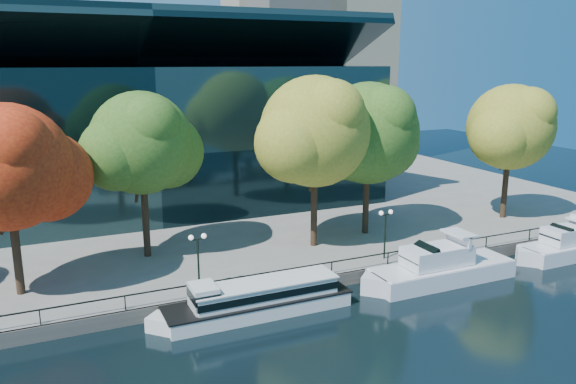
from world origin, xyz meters
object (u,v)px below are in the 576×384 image
cruiser_far (567,245)px  tree_2 (144,145)px  cruiser_near (437,268)px  tree_1 (10,170)px  tree_3 (317,134)px  tree_4 (370,135)px  lamp_1 (198,249)px  lamp_2 (386,223)px  tree_5 (512,129)px  tour_boat (254,298)px

cruiser_far → tree_2: (-33.13, 12.36, 9.01)m
tree_2 → cruiser_near: bearing=-32.5°
tree_1 → tree_3: 23.02m
tree_3 → tree_4: size_ratio=1.05×
cruiser_far → lamp_1: size_ratio=2.64×
tree_2 → lamp_1: bearing=-78.1°
lamp_2 → lamp_1: bearing=180.0°
tree_5 → lamp_1: tree_5 is taller
tree_2 → tree_3: tree_3 is taller
cruiser_far → tree_2: size_ratio=0.80×
tour_boat → tree_3: tree_3 is taller
tour_boat → tree_1: 18.03m
lamp_1 → cruiser_far: bearing=-7.1°
tree_1 → tree_5: bearing=1.3°
cruiser_far → tree_5: (2.09, 9.23, 8.90)m
cruiser_far → lamp_1: bearing=172.9°
tree_1 → tree_5: tree_5 is taller
cruiser_far → cruiser_near: bearing=179.7°
tree_5 → tree_3: bearing=-179.9°
lamp_1 → lamp_2: bearing=0.0°
cruiser_far → tree_5: 12.99m
tree_2 → lamp_2: bearing=-26.4°
tree_1 → tree_4: 29.08m
tree_2 → lamp_2: (17.09, -8.47, -6.13)m
cruiser_far → lamp_1: (-31.34, 3.89, 2.88)m
tree_2 → lamp_2: 20.04m
cruiser_near → tree_1: 30.98m
tour_boat → tree_5: 32.98m
lamp_2 → cruiser_near: bearing=-59.7°
tour_boat → cruiser_far: size_ratio=1.31×
cruiser_far → tree_5: size_ratio=0.79×
tree_2 → lamp_2: size_ratio=3.31×
cruiser_far → lamp_2: (-16.04, 3.89, 2.88)m
tree_4 → lamp_1: size_ratio=3.42×
tour_boat → tree_4: tree_4 is taller
tour_boat → tree_4: 20.04m
cruiser_far → lamp_2: size_ratio=2.64×
tour_boat → tree_2: (-4.63, 11.71, 8.99)m
tour_boat → tree_5: bearing=15.7°
tour_boat → cruiser_near: size_ratio=1.07×
cruiser_near → cruiser_far: 13.80m
tour_boat → lamp_2: bearing=14.6°
tree_1 → cruiser_near: bearing=-15.8°
tree_4 → lamp_2: 9.32m
tree_2 → lamp_2: tree_2 is taller
tree_4 → lamp_1: tree_4 is taller
tree_3 → lamp_1: 14.58m
tour_boat → tree_4: bearing=33.2°
tree_1 → tree_3: bearing=2.4°
cruiser_far → tree_1: size_ratio=0.82×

